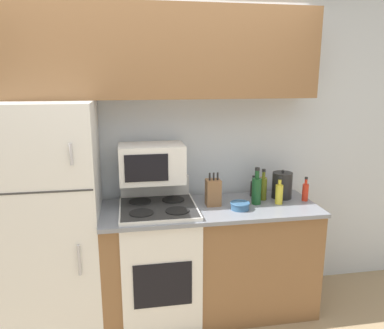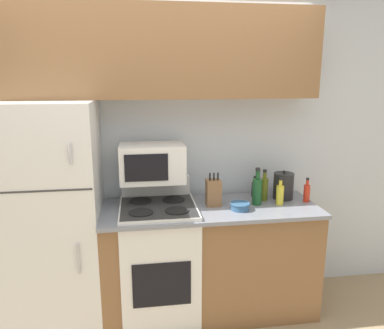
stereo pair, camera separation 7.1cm
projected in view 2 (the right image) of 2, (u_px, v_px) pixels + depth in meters
The scene contains 15 objects.
wall_back at pixel (160, 154), 3.16m from camera, with size 8.00×0.05×2.55m.
lower_cabinets at pixel (210, 260), 3.05m from camera, with size 1.69×0.63×0.92m.
refrigerator at pixel (51, 219), 2.80m from camera, with size 0.73×0.65×1.75m.
upper_cabinets at pixel (160, 53), 2.79m from camera, with size 2.42×0.32×0.67m.
stove at pixel (159, 261), 2.98m from camera, with size 0.59×0.61×1.11m.
microwave at pixel (152, 163), 2.92m from camera, with size 0.50×0.32×0.29m.
knife_block at pixel (213, 192), 2.94m from camera, with size 0.11×0.10×0.27m.
bowl at pixel (240, 206), 2.86m from camera, with size 0.15×0.15×0.06m.
bottle_olive_oil at pixel (264, 188), 3.06m from camera, with size 0.06×0.06×0.26m.
bottle_vinegar at pixel (265, 186), 3.14m from camera, with size 0.06×0.06×0.24m.
bottle_soy_sauce at pixel (255, 189), 3.16m from camera, with size 0.05×0.05×0.18m.
bottle_hot_sauce at pixel (307, 192), 3.03m from camera, with size 0.05×0.05×0.20m.
bottle_wine_green at pixel (257, 190), 2.96m from camera, with size 0.08×0.08×0.30m.
bottle_cooking_spray at pixel (280, 194), 2.97m from camera, with size 0.06×0.06×0.22m.
kettle at pixel (283, 186), 3.11m from camera, with size 0.17×0.17×0.24m.
Camera 2 is at (-0.18, -2.44, 1.93)m, focal length 35.00 mm.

